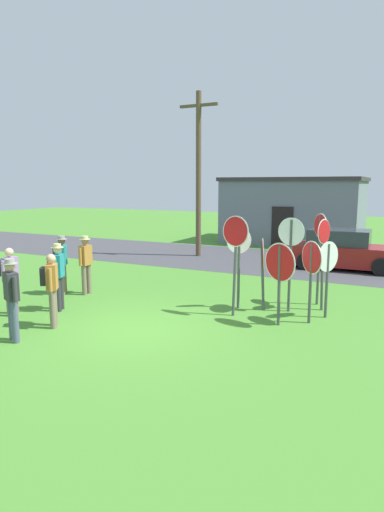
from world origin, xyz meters
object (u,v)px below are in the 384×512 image
(utility_pole, at_px, (199,172))
(stop_sign_leaning_left, at_px, (323,250))
(stop_sign_center_cluster, at_px, (311,268))
(stop_sign_rear_right, at_px, (328,266))
(person_holding_notes, at_px, (12,295))
(parked_car_on_street, at_px, (344,251))
(person_near_signs, at_px, (10,276))
(stop_sign_far_back, at_px, (239,254))
(stop_sign_leaning_right, at_px, (280,270))
(stop_sign_low_front, at_px, (291,248))
(stop_sign_tallest, at_px, (319,244))
(person_in_blue, at_px, (62,261))
(person_in_dark_shirt, at_px, (51,285))
(stop_sign_rear_left, at_px, (235,248))
(person_with_sunhat, at_px, (86,261))
(stop_sign_nearest, at_px, (263,262))
(person_in_teal, at_px, (58,272))

(utility_pole, height_order, stop_sign_leaning_left, utility_pole)
(stop_sign_center_cluster, bearing_deg, utility_pole, 130.59)
(stop_sign_rear_right, height_order, stop_sign_leaning_left, stop_sign_leaning_left)
(stop_sign_leaning_left, height_order, person_holding_notes, stop_sign_leaning_left)
(parked_car_on_street, height_order, person_near_signs, person_near_signs)
(stop_sign_rear_right, height_order, stop_sign_far_back, stop_sign_far_back)
(stop_sign_leaning_right, height_order, person_holding_notes, stop_sign_leaning_right)
(stop_sign_low_front, relative_size, person_near_signs, 1.43)
(utility_pole, distance_m, stop_sign_tallest, 9.05)
(utility_pole, xyz_separation_m, stop_sign_center_cluster, (6.60, -7.71, -2.45))
(utility_pole, xyz_separation_m, person_in_blue, (-0.53, -8.18, -2.77))
(stop_sign_low_front, relative_size, stop_sign_leaning_left, 1.02)
(stop_sign_leaning_right, relative_size, stop_sign_rear_right, 1.02)
(stop_sign_center_cluster, xyz_separation_m, person_in_dark_shirt, (-5.17, -2.91, -0.34))
(person_in_blue, relative_size, person_near_signs, 1.03)
(stop_sign_rear_left, relative_size, person_with_sunhat, 1.43)
(stop_sign_leaning_right, relative_size, stop_sign_tallest, 0.78)
(stop_sign_nearest, xyz_separation_m, person_in_teal, (-4.70, -2.34, -0.26))
(stop_sign_nearest, xyz_separation_m, stop_sign_center_cluster, (1.32, -0.53, 0.05))
(person_holding_notes, bearing_deg, stop_sign_leaning_left, 44.78)
(parked_car_on_street, distance_m, stop_sign_nearest, 7.03)
(parked_car_on_street, distance_m, stop_sign_leaning_right, 7.97)
(stop_sign_center_cluster, distance_m, person_in_blue, 7.16)
(stop_sign_leaning_left, distance_m, person_in_dark_shirt, 6.69)
(person_near_signs, bearing_deg, stop_sign_rear_right, 24.85)
(stop_sign_rear_left, bearing_deg, person_holding_notes, -132.15)
(person_in_dark_shirt, xyz_separation_m, person_in_blue, (-1.96, 2.44, 0.03))
(stop_sign_low_front, height_order, person_near_signs, stop_sign_low_front)
(person_in_dark_shirt, distance_m, person_with_sunhat, 3.05)
(stop_sign_tallest, height_order, stop_sign_far_back, stop_sign_tallest)
(stop_sign_far_back, xyz_separation_m, person_with_sunhat, (-4.55, -0.61, -0.45))
(stop_sign_leaning_right, relative_size, person_with_sunhat, 1.11)
(person_in_dark_shirt, height_order, person_near_signs, same)
(stop_sign_low_front, distance_m, person_with_sunhat, 5.93)
(parked_car_on_street, xyz_separation_m, stop_sign_rear_left, (-1.55, -7.65, 1.01))
(utility_pole, relative_size, person_in_teal, 4.15)
(stop_sign_leaning_left, bearing_deg, parked_car_on_street, 92.70)
(person_in_dark_shirt, bearing_deg, stop_sign_rear_right, 32.98)
(stop_sign_rear_left, relative_size, person_in_dark_shirt, 1.47)
(stop_sign_rear_right, relative_size, stop_sign_tallest, 0.76)
(stop_sign_far_back, bearing_deg, stop_sign_leaning_right, -35.10)
(stop_sign_far_back, height_order, person_with_sunhat, stop_sign_far_back)
(stop_sign_leaning_left, bearing_deg, stop_sign_low_front, -144.66)
(utility_pole, height_order, person_holding_notes, utility_pole)
(person_in_dark_shirt, height_order, person_holding_notes, person_holding_notes)
(person_in_dark_shirt, distance_m, person_holding_notes, 1.06)
(stop_sign_rear_left, bearing_deg, person_near_signs, -153.79)
(parked_car_on_street, height_order, person_with_sunhat, person_with_sunhat)
(stop_sign_low_front, relative_size, person_in_dark_shirt, 1.43)
(stop_sign_rear_left, bearing_deg, parked_car_on_street, 78.56)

